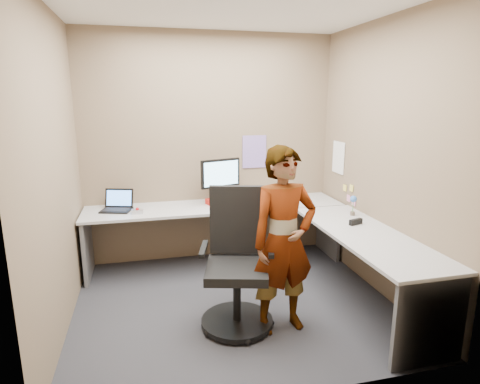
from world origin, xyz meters
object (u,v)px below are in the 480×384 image
object	(u,v)px
person	(284,241)
desk	(267,230)
monitor	(221,176)
office_chair	(237,271)

from	to	relation	value
person	desk	bearing A→B (deg)	74.16
desk	person	bearing A→B (deg)	-98.32
monitor	office_chair	distance (m)	1.48
monitor	office_chair	world-z (taller)	monitor
monitor	person	world-z (taller)	person
desk	office_chair	bearing A→B (deg)	-124.51
desk	monitor	size ratio (longest dim) A/B	6.20
desk	monitor	xyz separation A→B (m)	(-0.36, 0.65, 0.48)
desk	office_chair	xyz separation A→B (m)	(-0.49, -0.71, -0.10)
office_chair	monitor	bearing A→B (deg)	99.71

